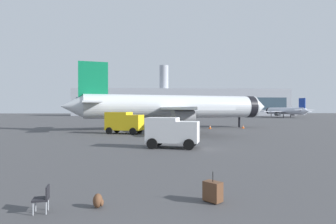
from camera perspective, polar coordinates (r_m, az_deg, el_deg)
The scene contains 11 objects.
airplane_at_gate at distance 47.56m, azimuth 1.49°, elevation 1.03°, with size 35.27×32.14×10.50m.
airplane_taxiing at distance 118.55m, azimuth 22.29°, elevation 0.20°, with size 21.79×23.95×7.10m.
service_truck at distance 38.69m, azimuth -8.78°, elevation -1.93°, with size 5.25×3.74×2.90m.
cargo_van at distance 24.46m, azimuth 0.77°, elevation -3.80°, with size 4.77×3.27×2.60m.
safety_cone_near at distance 51.42m, azimuth -7.31°, elevation -2.67°, with size 0.44×0.44×0.74m.
safety_cone_mid at distance 50.27m, azimuth 14.76°, elevation -2.83°, with size 0.44×0.44×0.63m.
safety_cone_far at distance 48.28m, azimuth 8.40°, elevation -2.97°, with size 0.44×0.44×0.60m.
rolling_suitcase at distance 10.76m, azimuth 8.93°, elevation -15.36°, with size 0.72×0.75×1.10m.
traveller_backpack at distance 10.40m, azimuth -13.76°, elevation -16.85°, with size 0.36×0.40×0.48m.
gate_chair at distance 10.42m, azimuth -23.64°, elevation -15.33°, with size 0.56×0.56×0.86m.
terminal_building at distance 142.77m, azimuth 2.68°, elevation 1.95°, with size 103.68×19.09×24.83m.
Camera 1 is at (-0.06, -5.00, 3.36)m, focal length 30.54 mm.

